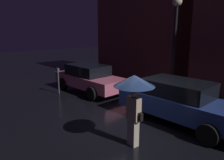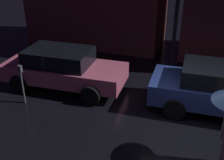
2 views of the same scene
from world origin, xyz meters
name	(u,v)px [view 1 (image 1 of 2)]	position (x,y,z in m)	size (l,w,h in m)	color
ground_plane	(129,123)	(0.00, 0.00, 0.00)	(60.00, 60.00, 0.00)	black
building_facade_left	(145,27)	(-5.00, 6.50, 3.41)	(6.51, 3.00, 6.83)	brown
parked_car_pink	(89,78)	(-4.29, 1.32, 0.75)	(4.35, 1.87, 1.43)	#DB6684
parked_car_blue	(180,101)	(1.09, 1.43, 0.78)	(4.56, 1.93, 1.49)	navy
pedestrian_with_umbrella	(134,89)	(1.14, -1.01, 1.66)	(1.12, 1.12, 2.05)	beige
parking_meter	(58,78)	(-5.00, -0.09, 0.82)	(0.12, 0.10, 1.34)	#4C5154
street_lamp_near	(176,28)	(-0.82, 3.78, 3.33)	(0.45, 0.45, 4.69)	black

